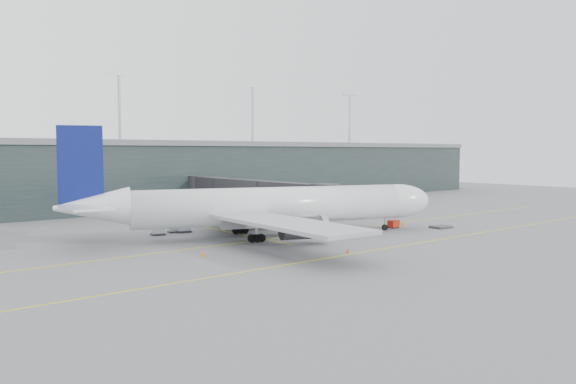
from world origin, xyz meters
TOP-DOWN VIEW (x-y plane):
  - ground at (0.00, 0.00)m, footprint 320.00×320.00m
  - taxiline_a at (0.00, -4.00)m, footprint 160.00×0.25m
  - taxiline_b at (0.00, -20.00)m, footprint 160.00×0.25m
  - taxiline_lead_main at (5.00, 20.00)m, footprint 0.25×60.00m
  - terminal at (-0.00, 58.00)m, footprint 240.00×36.00m
  - main_aircraft at (6.86, -2.06)m, footprint 56.20×51.81m
  - jet_bridge at (20.28, 25.88)m, footprint 5.47×48.83m
  - gse_cart at (28.98, -7.60)m, footprint 2.02×1.38m
  - baggage_dolly at (35.05, -12.72)m, footprint 3.44×2.86m
  - uld_a at (-5.24, 9.90)m, footprint 2.39×2.05m
  - uld_b at (-2.06, 10.77)m, footprint 2.01×1.70m
  - uld_c at (-0.83, 9.97)m, footprint 2.54×2.16m
  - cone_nose at (32.72, -6.47)m, footprint 0.45×0.45m
  - cone_wing_stbd at (6.63, -18.98)m, footprint 0.40×0.40m
  - cone_wing_port at (7.63, 12.15)m, footprint 0.41×0.41m
  - cone_tail at (-8.95, -9.77)m, footprint 0.47×0.47m

SIDE VIEW (x-z plane):
  - ground at x=0.00m, z-range 0.00..0.00m
  - taxiline_a at x=0.00m, z-range 0.00..0.02m
  - taxiline_b at x=0.00m, z-range 0.00..0.02m
  - taxiline_lead_main at x=5.00m, z-range 0.00..0.02m
  - baggage_dolly at x=35.05m, z-range 0.03..0.35m
  - cone_wing_stbd at x=6.63m, z-range 0.00..0.63m
  - cone_wing_port at x=7.63m, z-range 0.00..0.64m
  - cone_nose at x=32.72m, z-range 0.00..0.72m
  - cone_tail at x=-8.95m, z-range 0.00..0.74m
  - gse_cart at x=28.98m, z-range 0.07..1.38m
  - uld_b at x=-2.06m, z-range 0.04..1.72m
  - uld_a at x=-5.24m, z-range 0.05..1.97m
  - uld_c at x=-0.83m, z-range 0.05..2.14m
  - main_aircraft at x=6.86m, z-range -3.56..12.66m
  - jet_bridge at x=20.28m, z-range 1.85..9.29m
  - terminal at x=0.00m, z-range -6.88..22.12m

